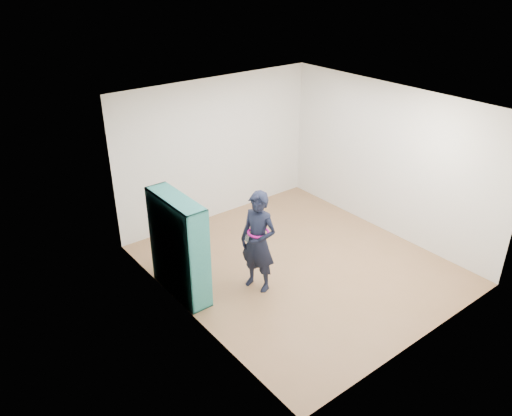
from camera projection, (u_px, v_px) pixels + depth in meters
floor at (298, 265)px, 7.98m from camera, size 4.50×4.50×0.00m
ceiling at (306, 105)px, 6.80m from camera, size 4.50×4.50×0.00m
wall_left at (185, 232)px, 6.29m from camera, size 0.02×4.50×2.60m
wall_right at (388, 161)px, 8.49m from camera, size 0.02×4.50×2.60m
wall_back at (217, 149)px, 8.97m from camera, size 4.00×0.02×2.60m
wall_front at (433, 255)px, 5.81m from camera, size 4.00×0.02×2.60m
bookshelf at (178, 249)px, 6.99m from camera, size 0.33×1.14×1.52m
person at (258, 242)px, 7.11m from camera, size 0.53×0.65×1.54m
smartphone at (247, 238)px, 6.99m from camera, size 0.04×0.08×0.12m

